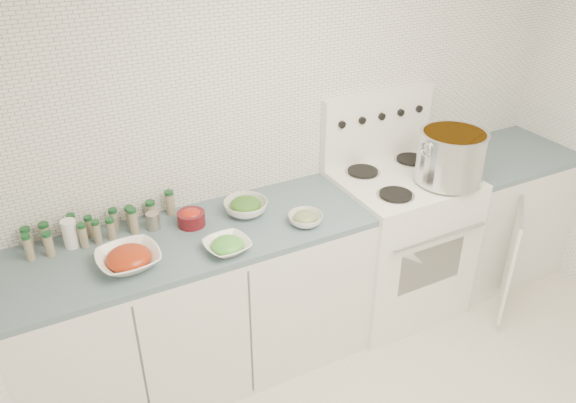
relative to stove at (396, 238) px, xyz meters
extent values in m
cube|color=white|center=(-0.48, 0.32, 0.75)|extent=(3.50, 0.02, 2.50)
cube|color=white|center=(-1.30, 0.00, -0.06)|extent=(1.85, 0.62, 0.86)
cube|color=#4B6471|center=(-1.30, 0.00, 0.39)|extent=(1.85, 0.62, 0.03)
cube|color=white|center=(0.00, -0.01, -0.04)|extent=(0.76, 0.65, 0.92)
cube|color=black|center=(0.00, -0.33, 0.00)|extent=(0.45, 0.01, 0.28)
cylinder|color=silver|center=(0.00, -0.37, 0.22)|extent=(0.65, 0.02, 0.02)
cube|color=white|center=(0.00, -0.01, 0.43)|extent=(0.76, 0.65, 0.01)
cube|color=white|center=(0.00, 0.28, 0.65)|extent=(0.76, 0.06, 0.43)
cylinder|color=silver|center=(-0.18, -0.17, 0.44)|extent=(0.21, 0.21, 0.01)
cylinder|color=black|center=(-0.18, -0.17, 0.45)|extent=(0.18, 0.18, 0.01)
cylinder|color=silver|center=(0.18, -0.17, 0.44)|extent=(0.21, 0.21, 0.01)
cylinder|color=black|center=(0.18, -0.17, 0.45)|extent=(0.18, 0.18, 0.01)
cylinder|color=silver|center=(-0.18, 0.15, 0.44)|extent=(0.21, 0.21, 0.01)
cylinder|color=black|center=(-0.18, 0.15, 0.45)|extent=(0.18, 0.18, 0.01)
cylinder|color=silver|center=(0.18, 0.15, 0.44)|extent=(0.21, 0.21, 0.01)
cylinder|color=black|center=(0.18, 0.15, 0.45)|extent=(0.18, 0.18, 0.01)
cylinder|color=black|center=(-0.28, 0.25, 0.72)|extent=(0.04, 0.02, 0.04)
cylinder|color=black|center=(-0.14, 0.25, 0.72)|extent=(0.04, 0.02, 0.04)
cylinder|color=black|center=(0.00, 0.25, 0.72)|extent=(0.04, 0.02, 0.04)
cylinder|color=black|center=(0.14, 0.25, 0.72)|extent=(0.04, 0.02, 0.04)
cylinder|color=black|center=(0.28, 0.25, 0.72)|extent=(0.04, 0.02, 0.04)
cube|color=white|center=(0.82, 0.00, -0.06)|extent=(0.89, 0.62, 0.86)
cube|color=#4B6471|center=(0.82, 0.00, 0.39)|extent=(0.89, 0.62, 0.03)
cube|color=white|center=(0.54, -0.44, -0.07)|extent=(0.31, 0.28, 0.70)
cylinder|color=silver|center=(0.18, -0.18, 0.60)|extent=(0.38, 0.38, 0.29)
cylinder|color=orange|center=(0.18, -0.18, 0.73)|extent=(0.34, 0.34, 0.03)
torus|color=silver|center=(-0.01, -0.18, 0.68)|extent=(0.01, 0.09, 0.09)
torus|color=silver|center=(0.38, -0.18, 0.68)|extent=(0.01, 0.09, 0.09)
imported|color=white|center=(-1.63, -0.10, 0.44)|extent=(0.30, 0.30, 0.07)
ellipsoid|color=#AD340E|center=(-1.63, -0.10, 0.45)|extent=(0.20, 0.20, 0.09)
imported|color=white|center=(-1.18, -0.19, 0.43)|extent=(0.24, 0.24, 0.05)
ellipsoid|color=green|center=(-1.18, -0.19, 0.44)|extent=(0.15, 0.15, 0.07)
imported|color=white|center=(-0.96, 0.09, 0.44)|extent=(0.30, 0.30, 0.07)
ellipsoid|color=#2A5317|center=(-0.96, 0.09, 0.46)|extent=(0.17, 0.17, 0.07)
imported|color=white|center=(-0.74, -0.15, 0.43)|extent=(0.22, 0.22, 0.06)
ellipsoid|color=#2E4A1D|center=(-0.74, -0.15, 0.45)|extent=(0.13, 0.13, 0.06)
cylinder|color=#520E13|center=(-1.26, 0.11, 0.44)|extent=(0.14, 0.14, 0.07)
ellipsoid|color=#AE0C14|center=(-1.26, 0.11, 0.47)|extent=(0.10, 0.10, 0.05)
cylinder|color=white|center=(-1.83, 0.19, 0.47)|extent=(0.09, 0.09, 0.14)
cylinder|color=gray|center=(-1.44, 0.16, 0.45)|extent=(0.07, 0.07, 0.09)
cylinder|color=gray|center=(-2.02, 0.26, 0.45)|extent=(0.05, 0.05, 0.10)
cylinder|color=#13431F|center=(-2.02, 0.26, 0.51)|extent=(0.05, 0.05, 0.02)
cylinder|color=gray|center=(-1.94, 0.26, 0.46)|extent=(0.05, 0.05, 0.10)
cylinder|color=#13431F|center=(-1.94, 0.26, 0.52)|extent=(0.05, 0.05, 0.02)
cylinder|color=gray|center=(-1.81, 0.26, 0.46)|extent=(0.04, 0.04, 0.12)
cylinder|color=#13431F|center=(-1.81, 0.26, 0.53)|extent=(0.04, 0.04, 0.02)
cylinder|color=gray|center=(-1.74, 0.24, 0.45)|extent=(0.04, 0.04, 0.10)
cylinder|color=#13431F|center=(-1.74, 0.24, 0.51)|extent=(0.04, 0.04, 0.02)
cylinder|color=gray|center=(-1.61, 0.25, 0.45)|extent=(0.04, 0.04, 0.10)
cylinder|color=#13431F|center=(-1.61, 0.25, 0.51)|extent=(0.04, 0.04, 0.02)
cylinder|color=gray|center=(-1.53, 0.25, 0.45)|extent=(0.04, 0.04, 0.09)
cylinder|color=#13431F|center=(-1.53, 0.25, 0.50)|extent=(0.05, 0.05, 0.02)
cylinder|color=gray|center=(-1.42, 0.26, 0.45)|extent=(0.05, 0.05, 0.09)
cylinder|color=#13431F|center=(-1.42, 0.26, 0.50)|extent=(0.05, 0.05, 0.02)
cylinder|color=gray|center=(-1.32, 0.26, 0.46)|extent=(0.04, 0.04, 0.12)
cylinder|color=#13431F|center=(-1.32, 0.26, 0.53)|extent=(0.05, 0.05, 0.02)
cylinder|color=gray|center=(-2.02, 0.16, 0.46)|extent=(0.04, 0.04, 0.12)
cylinder|color=#13431F|center=(-2.02, 0.16, 0.53)|extent=(0.04, 0.04, 0.02)
cylinder|color=gray|center=(-1.94, 0.16, 0.46)|extent=(0.04, 0.04, 0.11)
cylinder|color=#13431F|center=(-1.94, 0.16, 0.52)|extent=(0.04, 0.04, 0.02)
cylinder|color=gray|center=(-1.78, 0.16, 0.46)|extent=(0.04, 0.04, 0.11)
cylinder|color=#13431F|center=(-1.78, 0.16, 0.52)|extent=(0.04, 0.04, 0.02)
cylinder|color=gray|center=(-1.72, 0.16, 0.46)|extent=(0.04, 0.04, 0.11)
cylinder|color=#13431F|center=(-1.72, 0.16, 0.52)|extent=(0.04, 0.04, 0.02)
cylinder|color=gray|center=(-1.65, 0.17, 0.45)|extent=(0.04, 0.04, 0.10)
cylinder|color=#13431F|center=(-1.65, 0.17, 0.51)|extent=(0.04, 0.04, 0.02)
cylinder|color=gray|center=(-1.54, 0.17, 0.46)|extent=(0.04, 0.04, 0.12)
cylinder|color=#13431F|center=(-1.54, 0.17, 0.53)|extent=(0.05, 0.05, 0.02)
camera|label=1|loc=(-1.95, -2.29, 1.93)|focal=35.00mm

